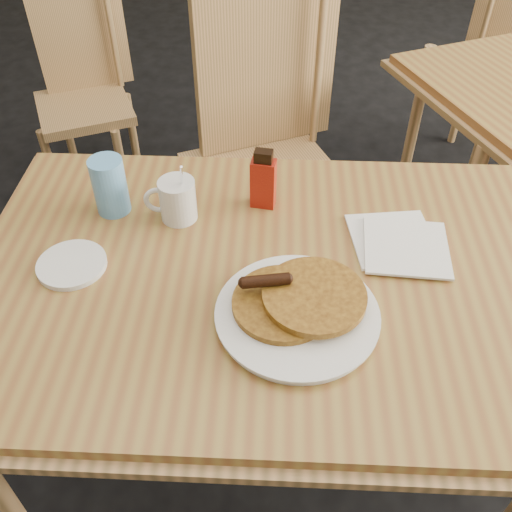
{
  "coord_description": "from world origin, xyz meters",
  "views": [
    {
      "loc": [
        0.05,
        -0.8,
        1.58
      ],
      "look_at": [
        0.06,
        0.03,
        0.79
      ],
      "focal_mm": 40.0,
      "sensor_mm": 36.0,
      "label": 1
    }
  ],
  "objects_px": {
    "chair_main_far": "(266,132)",
    "pancake_plate": "(297,309)",
    "main_table": "(267,285)",
    "coffee_mug": "(176,199)",
    "blue_tumbler": "(110,186)",
    "chair_wall_extra": "(84,79)",
    "syrup_bottle": "(263,181)"
  },
  "relations": [
    {
      "from": "coffee_mug",
      "to": "syrup_bottle",
      "type": "bearing_deg",
      "value": 24.92
    },
    {
      "from": "main_table",
      "to": "chair_main_far",
      "type": "xyz_separation_m",
      "value": [
        0.02,
        0.77,
        -0.1
      ]
    },
    {
      "from": "chair_main_far",
      "to": "pancake_plate",
      "type": "relative_size",
      "value": 3.28
    },
    {
      "from": "pancake_plate",
      "to": "chair_main_far",
      "type": "bearing_deg",
      "value": 92.3
    },
    {
      "from": "chair_wall_extra",
      "to": "blue_tumbler",
      "type": "height_order",
      "value": "blue_tumbler"
    },
    {
      "from": "main_table",
      "to": "blue_tumbler",
      "type": "distance_m",
      "value": 0.42
    },
    {
      "from": "chair_wall_extra",
      "to": "blue_tumbler",
      "type": "xyz_separation_m",
      "value": [
        0.38,
        -1.19,
        0.34
      ]
    },
    {
      "from": "syrup_bottle",
      "to": "pancake_plate",
      "type": "bearing_deg",
      "value": -68.49
    },
    {
      "from": "main_table",
      "to": "pancake_plate",
      "type": "bearing_deg",
      "value": -65.73
    },
    {
      "from": "pancake_plate",
      "to": "syrup_bottle",
      "type": "relative_size",
      "value": 2.12
    },
    {
      "from": "blue_tumbler",
      "to": "chair_main_far",
      "type": "bearing_deg",
      "value": 56.84
    },
    {
      "from": "chair_main_far",
      "to": "coffee_mug",
      "type": "height_order",
      "value": "chair_main_far"
    },
    {
      "from": "chair_main_far",
      "to": "coffee_mug",
      "type": "bearing_deg",
      "value": -131.04
    },
    {
      "from": "main_table",
      "to": "blue_tumbler",
      "type": "xyz_separation_m",
      "value": [
        -0.35,
        0.21,
        0.11
      ]
    },
    {
      "from": "main_table",
      "to": "coffee_mug",
      "type": "relative_size",
      "value": 8.57
    },
    {
      "from": "pancake_plate",
      "to": "coffee_mug",
      "type": "relative_size",
      "value": 2.03
    },
    {
      "from": "chair_wall_extra",
      "to": "pancake_plate",
      "type": "height_order",
      "value": "pancake_plate"
    },
    {
      "from": "pancake_plate",
      "to": "coffee_mug",
      "type": "height_order",
      "value": "coffee_mug"
    },
    {
      "from": "main_table",
      "to": "chair_wall_extra",
      "type": "relative_size",
      "value": 1.62
    },
    {
      "from": "main_table",
      "to": "pancake_plate",
      "type": "height_order",
      "value": "pancake_plate"
    },
    {
      "from": "main_table",
      "to": "coffee_mug",
      "type": "distance_m",
      "value": 0.28
    },
    {
      "from": "main_table",
      "to": "chair_wall_extra",
      "type": "height_order",
      "value": "chair_wall_extra"
    },
    {
      "from": "chair_wall_extra",
      "to": "pancake_plate",
      "type": "xyz_separation_m",
      "value": [
        0.78,
        -1.52,
        0.29
      ]
    },
    {
      "from": "chair_wall_extra",
      "to": "syrup_bottle",
      "type": "distance_m",
      "value": 1.42
    },
    {
      "from": "coffee_mug",
      "to": "blue_tumbler",
      "type": "distance_m",
      "value": 0.15
    },
    {
      "from": "syrup_bottle",
      "to": "coffee_mug",
      "type": "bearing_deg",
      "value": -155.13
    },
    {
      "from": "coffee_mug",
      "to": "chair_main_far",
      "type": "bearing_deg",
      "value": 81.86
    },
    {
      "from": "main_table",
      "to": "chair_wall_extra",
      "type": "bearing_deg",
      "value": 117.33
    },
    {
      "from": "chair_wall_extra",
      "to": "pancake_plate",
      "type": "distance_m",
      "value": 1.73
    },
    {
      "from": "main_table",
      "to": "coffee_mug",
      "type": "height_order",
      "value": "coffee_mug"
    },
    {
      "from": "chair_wall_extra",
      "to": "coffee_mug",
      "type": "height_order",
      "value": "coffee_mug"
    },
    {
      "from": "pancake_plate",
      "to": "syrup_bottle",
      "type": "distance_m",
      "value": 0.35
    }
  ]
}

